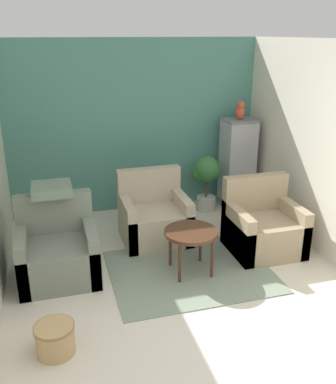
{
  "coord_description": "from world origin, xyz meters",
  "views": [
    {
      "loc": [
        -1.26,
        -2.63,
        2.6
      ],
      "look_at": [
        0.0,
        1.76,
        0.89
      ],
      "focal_mm": 40.0,
      "sensor_mm": 36.0,
      "label": 1
    }
  ],
  "objects_px": {
    "armchair_left": "(58,253)",
    "armchair_right": "(263,228)",
    "armchair_middle": "(154,219)",
    "wicker_basket": "(55,338)",
    "coffee_table": "(191,235)",
    "potted_plant": "(207,176)",
    "parrot": "(240,111)",
    "birdcage": "(237,164)"
  },
  "relations": [
    {
      "from": "armchair_right",
      "to": "parrot",
      "type": "distance_m",
      "value": 1.94
    },
    {
      "from": "armchair_left",
      "to": "parrot",
      "type": "relative_size",
      "value": 3.28
    },
    {
      "from": "armchair_right",
      "to": "coffee_table",
      "type": "bearing_deg",
      "value": -166.08
    },
    {
      "from": "parrot",
      "to": "armchair_middle",
      "type": "bearing_deg",
      "value": -151.83
    },
    {
      "from": "armchair_right",
      "to": "wicker_basket",
      "type": "bearing_deg",
      "value": -155.12
    },
    {
      "from": "coffee_table",
      "to": "wicker_basket",
      "type": "relative_size",
      "value": 1.74
    },
    {
      "from": "armchair_middle",
      "to": "wicker_basket",
      "type": "relative_size",
      "value": 2.63
    },
    {
      "from": "parrot",
      "to": "potted_plant",
      "type": "distance_m",
      "value": 1.1
    },
    {
      "from": "coffee_table",
      "to": "armchair_right",
      "type": "relative_size",
      "value": 0.66
    },
    {
      "from": "birdcage",
      "to": "parrot",
      "type": "relative_size",
      "value": 4.95
    },
    {
      "from": "armchair_left",
      "to": "armchair_right",
      "type": "distance_m",
      "value": 2.5
    },
    {
      "from": "parrot",
      "to": "wicker_basket",
      "type": "bearing_deg",
      "value": -137.06
    },
    {
      "from": "armchair_right",
      "to": "wicker_basket",
      "type": "xyz_separation_m",
      "value": [
        -2.59,
        -1.2,
        -0.15
      ]
    },
    {
      "from": "armchair_middle",
      "to": "wicker_basket",
      "type": "distance_m",
      "value": 2.31
    },
    {
      "from": "coffee_table",
      "to": "parrot",
      "type": "relative_size",
      "value": 2.18
    },
    {
      "from": "parrot",
      "to": "potted_plant",
      "type": "height_order",
      "value": "parrot"
    },
    {
      "from": "armchair_middle",
      "to": "parrot",
      "type": "xyz_separation_m",
      "value": [
        1.54,
        0.82,
        1.21
      ]
    },
    {
      "from": "potted_plant",
      "to": "wicker_basket",
      "type": "xyz_separation_m",
      "value": [
        -2.36,
        -2.62,
        -0.4
      ]
    },
    {
      "from": "armchair_right",
      "to": "armchair_left",
      "type": "bearing_deg",
      "value": 179.01
    },
    {
      "from": "armchair_left",
      "to": "armchair_right",
      "type": "bearing_deg",
      "value": -0.99
    },
    {
      "from": "coffee_table",
      "to": "potted_plant",
      "type": "xyz_separation_m",
      "value": [
        0.82,
        1.68,
        0.08
      ]
    },
    {
      "from": "armchair_left",
      "to": "armchair_middle",
      "type": "distance_m",
      "value": 1.4
    },
    {
      "from": "armchair_left",
      "to": "wicker_basket",
      "type": "distance_m",
      "value": 1.26
    },
    {
      "from": "coffee_table",
      "to": "birdcage",
      "type": "height_order",
      "value": "birdcage"
    },
    {
      "from": "armchair_left",
      "to": "potted_plant",
      "type": "distance_m",
      "value": 2.67
    },
    {
      "from": "armchair_middle",
      "to": "potted_plant",
      "type": "distance_m",
      "value": 1.29
    },
    {
      "from": "coffee_table",
      "to": "armchair_right",
      "type": "xyz_separation_m",
      "value": [
        1.04,
        0.26,
        -0.17
      ]
    },
    {
      "from": "armchair_middle",
      "to": "potted_plant",
      "type": "relative_size",
      "value": 1.07
    },
    {
      "from": "armchair_left",
      "to": "armchair_middle",
      "type": "bearing_deg",
      "value": 26.27
    },
    {
      "from": "potted_plant",
      "to": "wicker_basket",
      "type": "height_order",
      "value": "potted_plant"
    },
    {
      "from": "birdcage",
      "to": "armchair_middle",
      "type": "bearing_deg",
      "value": -151.9
    },
    {
      "from": "armchair_left",
      "to": "wicker_basket",
      "type": "bearing_deg",
      "value": -94.17
    },
    {
      "from": "armchair_middle",
      "to": "wicker_basket",
      "type": "height_order",
      "value": "armchair_middle"
    },
    {
      "from": "armchair_left",
      "to": "birdcage",
      "type": "xyz_separation_m",
      "value": [
        2.8,
        1.44,
        0.39
      ]
    },
    {
      "from": "wicker_basket",
      "to": "parrot",
      "type": "bearing_deg",
      "value": 42.94
    },
    {
      "from": "armchair_left",
      "to": "armchair_right",
      "type": "relative_size",
      "value": 1.0
    },
    {
      "from": "armchair_left",
      "to": "parrot",
      "type": "xyz_separation_m",
      "value": [
        2.8,
        1.45,
        1.21
      ]
    },
    {
      "from": "coffee_table",
      "to": "armchair_right",
      "type": "distance_m",
      "value": 1.09
    },
    {
      "from": "armchair_left",
      "to": "wicker_basket",
      "type": "relative_size",
      "value": 2.63
    },
    {
      "from": "armchair_middle",
      "to": "birdcage",
      "type": "xyz_separation_m",
      "value": [
        1.54,
        0.82,
        0.39
      ]
    },
    {
      "from": "parrot",
      "to": "wicker_basket",
      "type": "relative_size",
      "value": 0.8
    },
    {
      "from": "armchair_left",
      "to": "armchair_right",
      "type": "height_order",
      "value": "same"
    }
  ]
}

